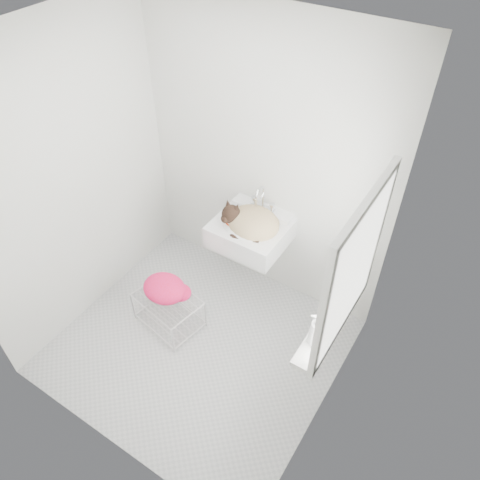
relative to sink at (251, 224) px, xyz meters
The scene contains 16 objects.
floor 1.13m from the sink, 93.31° to the right, with size 2.20×2.00×0.02m, color #B9B9B9.
ceiling 1.81m from the sink, 93.31° to the right, with size 2.20×2.00×0.02m, color white.
back_wall 0.48m from the sink, 99.36° to the left, with size 2.20×0.02×2.50m, color silver.
right_wall 1.35m from the sink, 34.99° to the right, with size 0.02×2.00×2.50m, color silver.
left_wall 1.42m from the sink, 147.08° to the right, with size 0.02×2.00×2.50m, color silver.
window_glass 1.28m from the sink, 27.39° to the right, with size 0.01×0.80×1.00m, color white.
window_frame 1.26m from the sink, 27.73° to the right, with size 0.04×0.90×1.10m, color white.
windowsill 1.11m from the sink, 29.18° to the right, with size 0.16×0.88×0.04m, color white.
sink is the anchor object (origin of this frame).
faucet 0.23m from the sink, 90.00° to the left, with size 0.22×0.15×0.22m, color silver, non-canonical shape.
cat 0.05m from the sink, 55.68° to the right, with size 0.46×0.37×0.29m.
wire_rack 1.05m from the sink, 121.14° to the right, with size 0.53×0.37×0.32m, color silver.
towel 0.93m from the sink, 124.37° to the right, with size 0.39×0.27×0.16m, color #F70600.
bottle_a 1.23m from the sink, 38.85° to the right, with size 0.09×0.09×0.23m, color white.
bottle_b 1.11m from the sink, 30.61° to the right, with size 0.08×0.08×0.17m, color #116A80.
bottle_c 1.04m from the sink, 22.71° to the right, with size 0.12×0.12×0.15m, color silver.
Camera 1 is at (1.53, -1.75, 3.35)m, focal length 34.98 mm.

